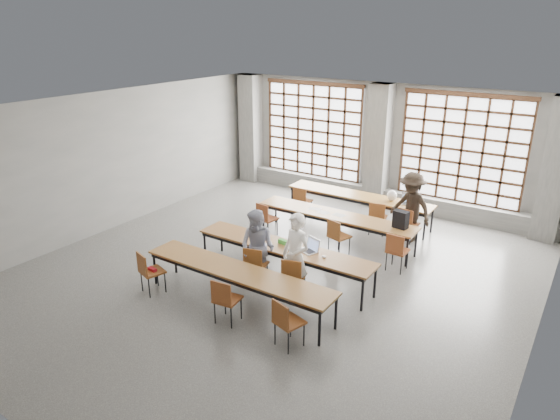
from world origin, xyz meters
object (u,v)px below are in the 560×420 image
object	(u,v)px
desk_row_c	(284,249)
student_male	(296,256)
chair_front_right	(293,274)
chair_mid_centre	(337,234)
red_pouch	(152,269)
chair_back_mid	(377,215)
student_female	(258,248)
chair_back_left	(302,199)
backpack	(401,219)
laptop_front	(310,248)
desk_row_a	(359,197)
chair_near_right	(286,319)
chair_back_right	(407,221)
student_back	(411,207)
phone	(288,249)
green_box	(284,242)
plastic_bag	(392,195)
chair_near_left	(148,269)
mouse	(324,257)
chair_mid_left	(266,216)
chair_front_left	(255,262)
chair_near_mid	(225,297)
desk_row_d	(238,273)
chair_mid_right	(397,248)
laptop_back	(408,201)

from	to	relation	value
desk_row_c	student_male	bearing A→B (deg)	-39.81
desk_row_c	chair_front_right	size ratio (longest dim) A/B	4.55
chair_mid_centre	red_pouch	bearing A→B (deg)	-122.79
chair_back_mid	student_female	bearing A→B (deg)	-105.45
chair_back_left	backpack	bearing A→B (deg)	-16.58
chair_mid_centre	laptop_front	size ratio (longest dim) A/B	1.99
chair_front_right	desk_row_c	bearing A→B (deg)	134.73
desk_row_a	chair_near_right	xyz separation A→B (m)	(1.44, -5.82, -0.13)
chair_back_left	chair_back_right	world-z (taller)	same
student_back	phone	xyz separation A→B (m)	(-1.32, -3.42, -0.13)
desk_row_a	chair_mid_centre	size ratio (longest dim) A/B	4.55
desk_row_c	phone	bearing A→B (deg)	-29.05
backpack	desk_row_c	bearing A→B (deg)	-116.97
student_male	green_box	distance (m)	0.88
chair_back_right	chair_mid_centre	distance (m)	1.93
chair_near_right	plastic_bag	xyz separation A→B (m)	(-0.54, 5.87, 0.34)
chair_near_left	green_box	world-z (taller)	chair_near_left
mouse	student_back	bearing A→B (deg)	80.58
green_box	red_pouch	world-z (taller)	green_box
student_female	chair_back_mid	bearing A→B (deg)	69.46
chair_back_mid	backpack	size ratio (longest dim) A/B	2.20
phone	chair_back_right	bearing A→B (deg)	68.29
chair_mid_left	chair_front_left	distance (m)	2.55
chair_front_left	chair_front_right	bearing A→B (deg)	0.02
chair_near_right	chair_front_left	bearing A→B (deg)	139.80
chair_mid_left	phone	xyz separation A→B (m)	(1.75, -1.68, 0.20)
chair_near_left	red_pouch	xyz separation A→B (m)	(0.02, 0.08, -0.04)
chair_front_right	chair_near_mid	distance (m)	1.48
chair_mid_left	chair_near_mid	bearing A→B (deg)	-65.36
chair_near_mid	chair_mid_centre	bearing A→B (deg)	84.46
student_female	backpack	bearing A→B (deg)	49.69
backpack	student_female	bearing A→B (deg)	-116.08
plastic_bag	red_pouch	world-z (taller)	plastic_bag
desk_row_d	mouse	xyz separation A→B (m)	(1.08, 1.35, 0.08)
desk_row_a	green_box	distance (m)	3.74
chair_mid_centre	laptop_front	xyz separation A→B (m)	(0.15, -1.47, 0.25)
green_box	plastic_bag	bearing A→B (deg)	77.30
student_male	laptop_front	xyz separation A→B (m)	(-0.03, 0.61, -0.07)
chair_mid_right	mouse	bearing A→B (deg)	-119.23
chair_back_left	chair_back_right	bearing A→B (deg)	0.02
chair_front_right	desk_row_a	bearing A→B (deg)	99.15
chair_front_left	mouse	world-z (taller)	chair_front_left
chair_mid_right	student_female	distance (m)	3.00
laptop_front	phone	distance (m)	0.45
laptop_back	desk_row_a	bearing A→B (deg)	-175.44
chair_near_right	student_male	bearing A→B (deg)	116.40
chair_front_left	backpack	size ratio (longest dim) A/B	2.20
desk_row_a	chair_front_right	distance (m)	4.51
chair_mid_left	chair_mid_centre	bearing A→B (deg)	0.07
student_male	laptop_front	distance (m)	0.61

